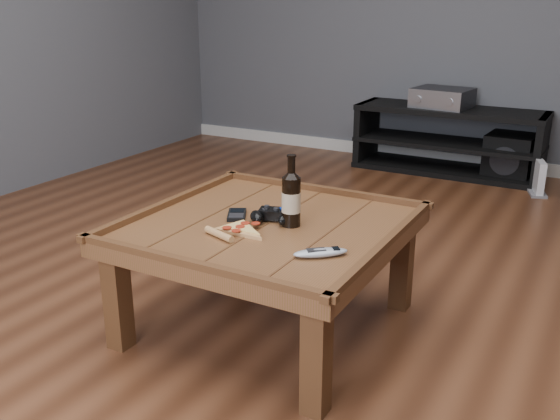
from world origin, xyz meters
The scene contains 12 objects.
ground centered at (0.00, 0.00, 0.00)m, with size 6.00×6.00×0.00m, color #422213.
baseboard centered at (0.00, 2.99, 0.05)m, with size 5.00×0.02×0.10m, color silver.
coffee_table centered at (0.00, 0.00, 0.39)m, with size 1.03×1.03×0.48m.
media_console centered at (0.00, 2.75, 0.25)m, with size 1.40×0.45×0.50m.
beer_bottle centered at (0.09, 0.02, 0.56)m, with size 0.07×0.07×0.28m.
game_controller centered at (0.01, 0.02, 0.48)m, with size 0.19×0.16×0.05m.
pizza_slice centered at (-0.05, -0.14, 0.46)m, with size 0.24×0.30×0.03m.
smartphone centered at (-0.15, 0.01, 0.46)m, with size 0.13×0.15×0.02m.
remote_control centered at (0.32, -0.20, 0.46)m, with size 0.18×0.17×0.03m.
av_receiver centered at (-0.07, 2.74, 0.57)m, with size 0.45×0.39×0.14m.
subwoofer centered at (0.45, 2.80, 0.17)m, with size 0.35×0.35×0.33m.
game_console centered at (0.71, 2.46, 0.11)m, with size 0.16×0.21×0.24m.
Camera 1 is at (1.16, -1.98, 1.29)m, focal length 40.00 mm.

